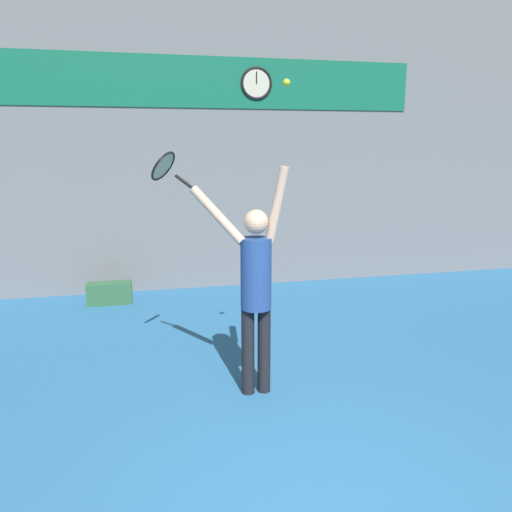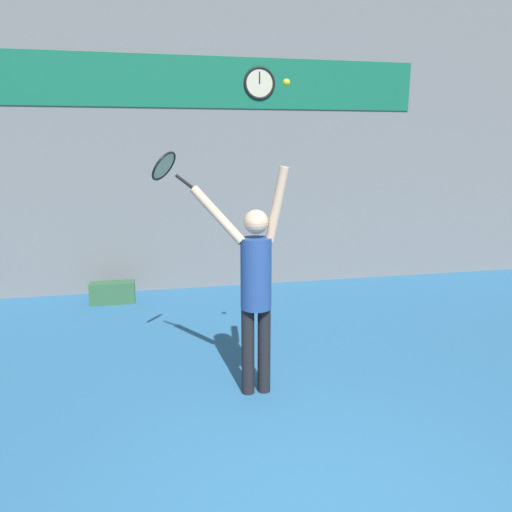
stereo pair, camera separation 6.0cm
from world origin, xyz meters
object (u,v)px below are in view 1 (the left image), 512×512
(scoreboard_clock, at_px, (256,83))
(equipment_bag, at_px, (110,293))
(tennis_player, at_px, (255,282))
(tennis_racket, at_px, (165,167))
(tennis_ball, at_px, (286,83))

(scoreboard_clock, bearing_deg, equipment_bag, -167.53)
(scoreboard_clock, distance_m, tennis_player, 4.59)
(scoreboard_clock, height_order, tennis_player, scoreboard_clock)
(tennis_player, distance_m, tennis_racket, 1.44)
(scoreboard_clock, distance_m, tennis_ball, 4.06)
(scoreboard_clock, height_order, tennis_racket, scoreboard_clock)
(scoreboard_clock, bearing_deg, tennis_player, -102.93)
(scoreboard_clock, relative_size, tennis_ball, 7.83)
(tennis_racket, distance_m, tennis_ball, 1.43)
(tennis_racket, bearing_deg, tennis_player, -31.60)
(tennis_player, relative_size, tennis_racket, 4.87)
(tennis_ball, bearing_deg, tennis_player, 156.40)
(scoreboard_clock, xyz_separation_m, tennis_racket, (-1.69, -3.38, -1.20))
(scoreboard_clock, height_order, equipment_bag, scoreboard_clock)
(tennis_ball, height_order, equipment_bag, tennis_ball)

